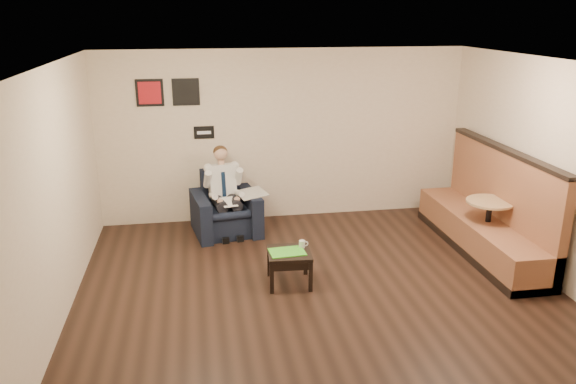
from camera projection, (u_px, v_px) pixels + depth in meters
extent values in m
plane|color=black|center=(323.00, 300.00, 6.83)|extent=(6.00, 6.00, 0.00)
cube|color=#F0DEC4|center=(284.00, 136.00, 9.22)|extent=(6.00, 0.02, 2.80)
cube|color=#F0DEC4|center=(433.00, 331.00, 3.59)|extent=(6.00, 0.02, 2.80)
cube|color=#F0DEC4|center=(49.00, 205.00, 5.93)|extent=(0.02, 6.00, 2.80)
cube|color=#F0DEC4|center=(564.00, 178.00, 6.88)|extent=(0.02, 6.00, 2.80)
cube|color=white|center=(329.00, 65.00, 5.97)|extent=(6.00, 6.00, 0.02)
cube|color=black|center=(204.00, 132.00, 8.97)|extent=(0.32, 0.02, 0.20)
cube|color=red|center=(150.00, 93.00, 8.64)|extent=(0.42, 0.03, 0.42)
cube|color=black|center=(186.00, 92.00, 8.73)|extent=(0.42, 0.03, 0.42)
cube|color=black|center=(226.00, 204.00, 8.77)|extent=(1.12, 1.12, 0.95)
cube|color=white|center=(229.00, 202.00, 8.54)|extent=(0.28, 0.35, 0.01)
cube|color=silver|center=(252.00, 193.00, 8.75)|extent=(0.51, 0.59, 0.01)
cube|color=black|center=(289.00, 267.00, 7.18)|extent=(0.58, 0.58, 0.44)
cube|color=#4CD52A|center=(287.00, 252.00, 7.09)|extent=(0.47, 0.35, 0.01)
cylinder|color=white|center=(302.00, 244.00, 7.23)|extent=(0.09, 0.09, 0.09)
cube|color=black|center=(292.00, 246.00, 7.26)|extent=(0.15, 0.10, 0.01)
cube|color=brown|center=(484.00, 202.00, 8.03)|extent=(0.70, 2.92, 1.49)
cylinder|color=tan|center=(487.00, 228.00, 7.99)|extent=(0.72, 0.72, 0.82)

